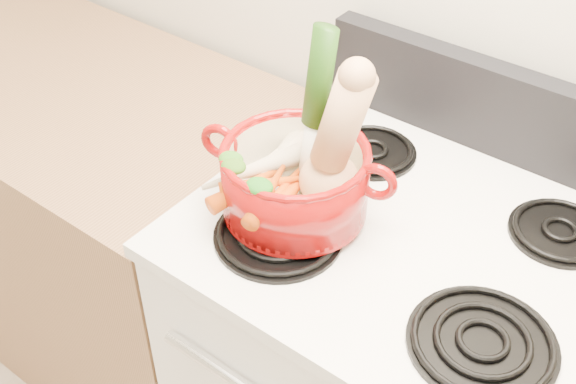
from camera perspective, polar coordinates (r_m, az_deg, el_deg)
The scene contains 22 objects.
cooktop at distance 1.28m, azimuth 10.44°, elevation -3.67°, with size 0.78×0.67×0.03m, color silver.
control_backsplash at distance 1.44m, azimuth 16.78°, elevation 6.02°, with size 0.76×0.05×0.18m, color black.
counter_left at distance 2.16m, azimuth -16.64°, elevation -1.00°, with size 1.36×0.65×0.90m, color #886040.
burner_front_left at distance 1.24m, azimuth -0.77°, elevation -3.29°, with size 0.22×0.22×0.02m, color black.
burner_front_right at distance 1.12m, azimuth 15.12°, elevation -11.32°, with size 0.22×0.22×0.02m, color black.
burner_back_left at distance 1.43m, azimuth 6.68°, elevation 3.28°, with size 0.17×0.17×0.02m, color black.
burner_back_right at distance 1.33m, azimuth 20.69°, elevation -2.87°, with size 0.17×0.17×0.02m, color black.
dutch_oven at distance 1.23m, azimuth 0.57°, elevation 0.91°, with size 0.25×0.25×0.12m, color maroon.
pot_handle_left at distance 1.25m, azimuth -5.44°, elevation 4.02°, with size 0.07×0.07×0.02m, color maroon.
pot_handle_right at distance 1.17m, azimuth 7.03°, elevation 0.80°, with size 0.07×0.07×0.02m, color maroon.
squash at distance 1.16m, azimuth 3.45°, elevation 4.20°, with size 0.11×0.11×0.27m, color tan, non-canonical shape.
leek at distance 1.19m, azimuth 2.12°, elevation 6.39°, with size 0.05×0.05×0.31m, color silver.
ginger at distance 1.27m, azimuth 3.73°, elevation 1.30°, with size 0.08×0.06×0.05m, color tan.
parsnip_0 at distance 1.29m, azimuth 0.59°, elevation 2.13°, with size 0.04×0.04×0.23m, color beige.
parsnip_1 at distance 1.27m, azimuth -1.67°, elevation 2.21°, with size 0.05×0.05×0.22m, color beige.
parsnip_2 at distance 1.28m, azimuth -0.63°, elevation 2.89°, with size 0.05×0.05×0.21m, color beige.
parsnip_3 at distance 1.25m, azimuth -2.88°, elevation 1.85°, with size 0.04×0.04×0.18m, color beige.
carrot_0 at distance 1.22m, azimuth -0.13°, elevation -0.49°, with size 0.04×0.04×0.18m, color #DB450A.
carrot_1 at distance 1.24m, azimuth -3.14°, elevation 0.38°, with size 0.03×0.03×0.16m, color #CE420A.
carrot_2 at distance 1.21m, azimuth -0.83°, elevation -0.43°, with size 0.03×0.03×0.16m, color #D23E0A.
carrot_3 at distance 1.22m, azimuth -2.04°, elevation 0.50°, with size 0.03×0.03×0.15m, color #DB4F0A.
carrot_4 at distance 1.19m, azimuth -1.65°, elevation -0.27°, with size 0.03×0.03×0.15m, color #BC4709.
Camera 1 is at (0.37, 0.53, 1.80)m, focal length 45.00 mm.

